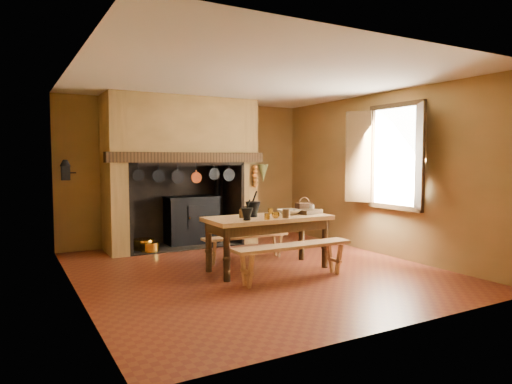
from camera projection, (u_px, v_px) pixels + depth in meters
floor at (255, 270)px, 6.83m from camera, size 5.50×5.50×0.00m
ceiling at (254, 81)px, 6.63m from camera, size 5.50×5.50×0.00m
back_wall at (188, 172)px, 9.13m from camera, size 5.00×0.02×2.80m
wall_left at (74, 181)px, 5.52m from camera, size 0.02×5.50×2.80m
wall_right at (380, 174)px, 7.94m from camera, size 0.02×5.50×2.80m
wall_front at (394, 186)px, 4.33m from camera, size 5.00×0.02×2.80m
chimney_breast at (181, 151)px, 8.57m from camera, size 2.95×0.96×2.80m
iron_range at (192, 219)px, 8.91m from camera, size 1.12×0.55×1.60m
hearth_pans at (145, 246)px, 8.25m from camera, size 0.51×0.62×0.20m
hanging_pans at (189, 176)px, 8.15m from camera, size 1.92×0.29×0.27m
onion_string at (255, 176)px, 8.78m from camera, size 0.12×0.10×0.46m
herb_bunch at (263, 173)px, 8.86m from camera, size 0.20×0.20×0.35m
window at (391, 157)px, 7.50m from camera, size 0.39×1.75×1.76m
wall_coffee_mill at (65, 169)px, 6.90m from camera, size 0.23×0.16×0.31m
work_table at (268, 225)px, 6.81m from camera, size 1.87×0.83×0.81m
bench_front at (293, 253)px, 6.24m from camera, size 1.77×0.31×0.50m
bench_back at (246, 242)px, 7.45m from camera, size 1.48×0.26×0.42m
mortar_large at (253, 208)px, 6.71m from camera, size 0.23×0.23×0.38m
mortar_small at (247, 213)px, 6.34m from camera, size 0.17×0.17×0.29m
coffee_grinder at (243, 213)px, 6.64m from camera, size 0.17×0.15×0.18m
brass_mug_a at (267, 217)px, 6.40m from camera, size 0.10×0.10×0.09m
brass_mug_b at (270, 211)px, 7.10m from camera, size 0.08×0.08×0.09m
mixing_bowl at (289, 212)px, 6.99m from camera, size 0.37×0.37×0.08m
stoneware_crock at (286, 213)px, 6.58m from camera, size 0.14×0.14×0.13m
glass_jar at (312, 209)px, 7.23m from camera, size 0.09×0.09×0.13m
wicker_basket at (304, 207)px, 7.42m from camera, size 0.27×0.21×0.23m
wooden_tray at (308, 211)px, 7.12m from camera, size 0.44×0.36×0.07m
brass_cup at (276, 215)px, 6.56m from camera, size 0.13×0.13×0.09m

